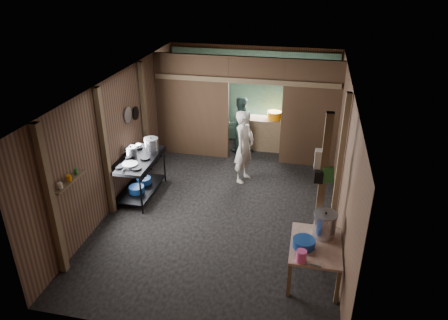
% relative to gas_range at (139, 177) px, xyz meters
% --- Properties ---
extents(floor, '(4.50, 7.00, 0.00)m').
position_rel_gas_range_xyz_m(floor, '(1.88, 0.06, -0.44)').
color(floor, '#2A2727').
rests_on(floor, ground).
extents(ceiling, '(4.50, 7.00, 0.00)m').
position_rel_gas_range_xyz_m(ceiling, '(1.88, 0.06, 2.16)').
color(ceiling, black).
rests_on(ceiling, ground).
extents(wall_back, '(4.50, 0.00, 2.60)m').
position_rel_gas_range_xyz_m(wall_back, '(1.88, 3.56, 0.86)').
color(wall_back, brown).
rests_on(wall_back, ground).
extents(wall_front, '(4.50, 0.00, 2.60)m').
position_rel_gas_range_xyz_m(wall_front, '(1.88, -3.44, 0.86)').
color(wall_front, brown).
rests_on(wall_front, ground).
extents(wall_left, '(0.00, 7.00, 2.60)m').
position_rel_gas_range_xyz_m(wall_left, '(-0.37, 0.06, 0.86)').
color(wall_left, brown).
rests_on(wall_left, ground).
extents(wall_right, '(0.00, 7.00, 2.60)m').
position_rel_gas_range_xyz_m(wall_right, '(4.13, 0.06, 0.86)').
color(wall_right, brown).
rests_on(wall_right, ground).
extents(partition_left, '(1.85, 0.10, 2.60)m').
position_rel_gas_range_xyz_m(partition_left, '(0.55, 2.26, 0.86)').
color(partition_left, brown).
rests_on(partition_left, floor).
extents(partition_right, '(1.35, 0.10, 2.60)m').
position_rel_gas_range_xyz_m(partition_right, '(3.46, 2.26, 0.86)').
color(partition_right, brown).
rests_on(partition_right, floor).
extents(partition_header, '(1.30, 0.10, 0.60)m').
position_rel_gas_range_xyz_m(partition_header, '(2.13, 2.26, 1.86)').
color(partition_header, brown).
rests_on(partition_header, wall_back).
extents(turquoise_panel, '(4.40, 0.06, 2.50)m').
position_rel_gas_range_xyz_m(turquoise_panel, '(1.88, 3.50, 0.81)').
color(turquoise_panel, '#6DC8C6').
rests_on(turquoise_panel, wall_back).
extents(back_counter, '(1.20, 0.50, 0.85)m').
position_rel_gas_range_xyz_m(back_counter, '(2.18, 3.01, -0.02)').
color(back_counter, brown).
rests_on(back_counter, floor).
extents(wall_clock, '(0.20, 0.03, 0.20)m').
position_rel_gas_range_xyz_m(wall_clock, '(2.13, 3.46, 1.46)').
color(wall_clock, silver).
rests_on(wall_clock, wall_back).
extents(post_left_a, '(0.10, 0.12, 2.60)m').
position_rel_gas_range_xyz_m(post_left_a, '(-0.30, -2.54, 0.86)').
color(post_left_a, brown).
rests_on(post_left_a, floor).
extents(post_left_b, '(0.10, 0.12, 2.60)m').
position_rel_gas_range_xyz_m(post_left_b, '(-0.30, -0.74, 0.86)').
color(post_left_b, brown).
rests_on(post_left_b, floor).
extents(post_left_c, '(0.10, 0.12, 2.60)m').
position_rel_gas_range_xyz_m(post_left_c, '(-0.30, 1.26, 0.86)').
color(post_left_c, brown).
rests_on(post_left_c, floor).
extents(post_right, '(0.10, 0.12, 2.60)m').
position_rel_gas_range_xyz_m(post_right, '(4.06, -0.14, 0.86)').
color(post_right, brown).
rests_on(post_right, floor).
extents(post_free, '(0.12, 0.12, 2.60)m').
position_rel_gas_range_xyz_m(post_free, '(3.73, -1.24, 0.86)').
color(post_free, brown).
rests_on(post_free, floor).
extents(cross_beam, '(4.40, 0.12, 0.12)m').
position_rel_gas_range_xyz_m(cross_beam, '(1.88, 2.21, 1.61)').
color(cross_beam, brown).
rests_on(cross_beam, wall_left).
extents(pan_lid_big, '(0.03, 0.34, 0.34)m').
position_rel_gas_range_xyz_m(pan_lid_big, '(-0.33, 0.46, 1.21)').
color(pan_lid_big, gray).
rests_on(pan_lid_big, wall_left).
extents(pan_lid_small, '(0.03, 0.30, 0.30)m').
position_rel_gas_range_xyz_m(pan_lid_small, '(-0.33, 0.86, 1.11)').
color(pan_lid_small, black).
rests_on(pan_lid_small, wall_left).
extents(wall_shelf, '(0.14, 0.80, 0.03)m').
position_rel_gas_range_xyz_m(wall_shelf, '(-0.27, -2.04, 0.96)').
color(wall_shelf, brown).
rests_on(wall_shelf, wall_left).
extents(jar_white, '(0.07, 0.07, 0.10)m').
position_rel_gas_range_xyz_m(jar_white, '(-0.27, -2.29, 1.02)').
color(jar_white, silver).
rests_on(jar_white, wall_shelf).
extents(jar_yellow, '(0.08, 0.08, 0.10)m').
position_rel_gas_range_xyz_m(jar_yellow, '(-0.27, -2.04, 1.02)').
color(jar_yellow, orange).
rests_on(jar_yellow, wall_shelf).
extents(jar_green, '(0.06, 0.06, 0.10)m').
position_rel_gas_range_xyz_m(jar_green, '(-0.27, -1.82, 1.02)').
color(jar_green, '#296B2A').
rests_on(jar_green, wall_shelf).
extents(bag_white, '(0.22, 0.15, 0.32)m').
position_rel_gas_range_xyz_m(bag_white, '(3.68, -1.16, 1.34)').
color(bag_white, silver).
rests_on(bag_white, post_free).
extents(bag_green, '(0.16, 0.12, 0.24)m').
position_rel_gas_range_xyz_m(bag_green, '(3.80, -1.30, 1.16)').
color(bag_green, '#296B2A').
rests_on(bag_green, post_free).
extents(bag_black, '(0.14, 0.10, 0.20)m').
position_rel_gas_range_xyz_m(bag_black, '(3.66, -1.32, 1.11)').
color(bag_black, black).
rests_on(bag_black, post_free).
extents(gas_range, '(0.77, 1.50, 0.89)m').
position_rel_gas_range_xyz_m(gas_range, '(0.00, 0.00, 0.00)').
color(gas_range, black).
rests_on(gas_range, floor).
extents(prep_table, '(0.79, 1.08, 0.64)m').
position_rel_gas_range_xyz_m(prep_table, '(3.71, -1.84, -0.12)').
color(prep_table, tan).
rests_on(prep_table, floor).
extents(stove_pot_large, '(0.38, 0.38, 0.32)m').
position_rel_gas_range_xyz_m(stove_pot_large, '(0.17, 0.40, 0.58)').
color(stove_pot_large, '#B5B5BD').
rests_on(stove_pot_large, gas_range).
extents(stove_pot_med, '(0.26, 0.26, 0.22)m').
position_rel_gas_range_xyz_m(stove_pot_med, '(-0.17, 0.09, 0.53)').
color(stove_pot_med, '#B5B5BD').
rests_on(stove_pot_med, gas_range).
extents(stove_saucepan, '(0.19, 0.19, 0.10)m').
position_rel_gas_range_xyz_m(stove_saucepan, '(-0.17, 0.46, 0.49)').
color(stove_saucepan, '#B5B5BD').
rests_on(stove_saucepan, gas_range).
extents(frying_pan, '(0.39, 0.58, 0.07)m').
position_rel_gas_range_xyz_m(frying_pan, '(0.00, -0.37, 0.47)').
color(frying_pan, gray).
rests_on(frying_pan, gas_range).
extents(blue_tub_front, '(0.32, 0.32, 0.13)m').
position_rel_gas_range_xyz_m(blue_tub_front, '(0.00, -0.18, -0.20)').
color(blue_tub_front, navy).
rests_on(blue_tub_front, gas_range).
extents(blue_tub_back, '(0.32, 0.32, 0.13)m').
position_rel_gas_range_xyz_m(blue_tub_back, '(0.00, 0.22, -0.21)').
color(blue_tub_back, navy).
rests_on(blue_tub_back, gas_range).
extents(stock_pot, '(0.47, 0.47, 0.44)m').
position_rel_gas_range_xyz_m(stock_pot, '(3.82, -1.58, 0.40)').
color(stock_pot, '#B5B5BD').
rests_on(stock_pot, prep_table).
extents(wash_basin, '(0.41, 0.41, 0.13)m').
position_rel_gas_range_xyz_m(wash_basin, '(3.52, -1.93, 0.26)').
color(wash_basin, navy).
rests_on(wash_basin, prep_table).
extents(pink_bucket, '(0.16, 0.16, 0.18)m').
position_rel_gas_range_xyz_m(pink_bucket, '(3.50, -2.29, 0.29)').
color(pink_bucket, '#F0519D').
rests_on(pink_bucket, prep_table).
extents(knife, '(0.30, 0.09, 0.01)m').
position_rel_gas_range_xyz_m(knife, '(3.65, -2.35, 0.20)').
color(knife, '#B5B5BD').
rests_on(knife, prep_table).
extents(yellow_tub, '(0.36, 0.36, 0.20)m').
position_rel_gas_range_xyz_m(yellow_tub, '(2.54, 3.01, 0.51)').
color(yellow_tub, orange).
rests_on(yellow_tub, back_counter).
extents(cook, '(0.57, 0.70, 1.68)m').
position_rel_gas_range_xyz_m(cook, '(2.07, 1.14, 0.39)').
color(cook, beige).
rests_on(cook, floor).
extents(worker_back, '(0.85, 0.74, 1.49)m').
position_rel_gas_range_xyz_m(worker_back, '(1.70, 2.67, 0.30)').
color(worker_back, '#416861').
rests_on(worker_back, floor).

